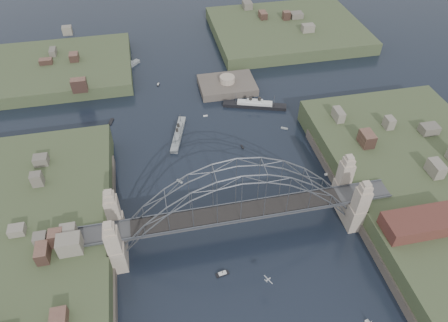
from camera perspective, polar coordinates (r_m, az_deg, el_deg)
ground at (r=113.05m, az=1.87°, el=-9.86°), size 500.00×500.00×0.00m
bridge at (r=103.48m, az=2.02°, el=-5.75°), size 84.00×13.80×24.60m
shore_west at (r=117.20m, az=-27.34°, el=-12.73°), size 50.50×90.00×12.00m
shore_east at (r=133.02m, az=26.79°, el=-4.31°), size 50.50×90.00×12.00m
headland_nw at (r=188.00m, az=-22.12°, el=11.38°), size 60.00×45.00×9.00m
headland_ne at (r=208.44m, az=8.79°, el=17.25°), size 70.00×55.00×9.50m
fort_island at (r=165.87m, az=0.44°, el=10.06°), size 22.00×16.00×9.40m
wharf_shed at (r=113.51m, az=26.14°, el=-7.78°), size 20.00×8.00×4.00m
finger_pier at (r=112.35m, az=26.18°, el=-16.67°), size 4.00×22.00×1.40m
naval_cruiser_near at (r=141.96m, az=-6.44°, el=3.82°), size 7.60×18.79×5.65m
naval_cruiser_far at (r=182.41m, az=-13.65°, el=12.57°), size 12.61×13.26×5.43m
ocean_liner at (r=155.14m, az=4.32°, el=7.87°), size 23.67×10.47×5.85m
aeroplane at (r=99.42m, az=6.15°, el=-16.26°), size 1.64×2.67×0.42m
small_boat_a at (r=125.88m, az=-6.25°, el=-2.89°), size 1.95×2.23×0.45m
small_boat_b at (r=137.05m, az=2.57°, el=2.00°), size 0.72×1.84×0.45m
small_boat_c at (r=105.31m, az=-0.23°, el=-15.56°), size 3.47×1.65×1.43m
small_boat_d at (r=146.14m, az=8.47°, el=4.55°), size 2.52×1.89×0.45m
small_boat_e at (r=153.12m, az=-15.59°, el=5.32°), size 2.27×4.00×0.45m
small_boat_f at (r=150.53m, az=-2.63°, el=6.34°), size 1.57×0.53×0.45m
small_boat_h at (r=169.71m, az=-9.21°, el=10.56°), size 1.37×2.32×1.43m
small_boat_i at (r=130.96m, az=14.47°, el=-1.61°), size 2.32×1.00×2.38m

